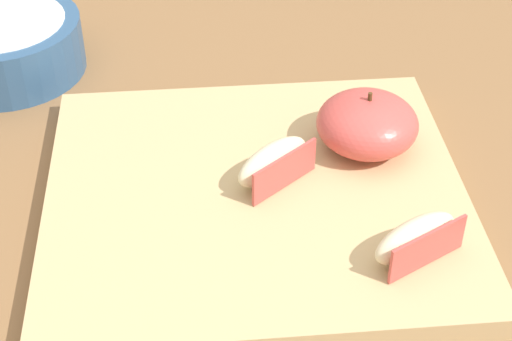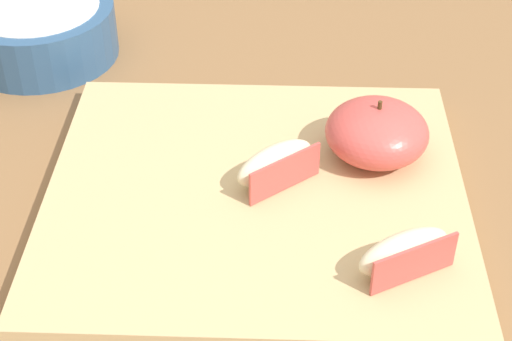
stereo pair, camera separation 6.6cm
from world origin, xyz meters
TOP-DOWN VIEW (x-y plane):
  - dining_table at (0.00, 0.00)m, footprint 1.48×0.94m
  - cutting_board at (-0.07, -0.00)m, footprint 0.34×0.31m
  - apple_half_skin_up at (0.03, 0.05)m, footprint 0.09×0.09m
  - apple_wedge_front at (-0.05, 0.01)m, footprint 0.07×0.07m
  - apple_wedge_left at (0.04, -0.09)m, footprint 0.08×0.06m
  - ceramic_fruit_bowl at (-0.31, 0.24)m, footprint 0.16×0.16m

SIDE VIEW (x-z plane):
  - dining_table at x=0.00m, z-range 0.28..1.00m
  - cutting_board at x=-0.07m, z-range 0.73..0.75m
  - ceramic_fruit_bowl at x=-0.31m, z-range 0.73..0.79m
  - apple_wedge_front at x=-0.05m, z-range 0.75..0.78m
  - apple_wedge_left at x=0.04m, z-range 0.75..0.78m
  - apple_half_skin_up at x=0.03m, z-range 0.74..0.80m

